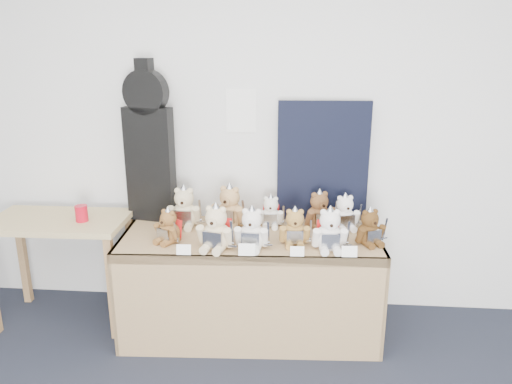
# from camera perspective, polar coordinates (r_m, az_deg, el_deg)

# --- Properties ---
(room_shell) EXTENTS (6.00, 6.00, 6.00)m
(room_shell) POSITION_cam_1_polar(r_m,az_deg,el_deg) (3.49, -1.71, 9.25)
(room_shell) COLOR silver
(room_shell) RESTS_ON floor
(display_table) EXTENTS (1.71, 0.79, 0.70)m
(display_table) POSITION_cam_1_polar(r_m,az_deg,el_deg) (3.27, -0.71, -7.81)
(display_table) COLOR #9C7E4F
(display_table) RESTS_ON floor
(side_table) EXTENTS (0.92, 0.52, 0.76)m
(side_table) POSITION_cam_1_polar(r_m,az_deg,el_deg) (3.68, -21.48, -4.68)
(side_table) COLOR tan
(side_table) RESTS_ON floor
(guitar_case) EXTENTS (0.35, 0.16, 1.11)m
(guitar_case) POSITION_cam_1_polar(r_m,az_deg,el_deg) (3.48, -12.13, 5.38)
(guitar_case) COLOR black
(guitar_case) RESTS_ON display_table
(navy_board) EXTENTS (0.63, 0.05, 0.83)m
(navy_board) POSITION_cam_1_polar(r_m,az_deg,el_deg) (3.45, 7.66, 3.42)
(navy_board) COLOR black
(navy_board) RESTS_ON display_table
(red_cup) EXTENTS (0.08, 0.08, 0.11)m
(red_cup) POSITION_cam_1_polar(r_m,az_deg,el_deg) (3.51, -19.32, -2.32)
(red_cup) COLOR red
(red_cup) RESTS_ON side_table
(teddy_front_far_left) EXTENTS (0.19, 0.20, 0.24)m
(teddy_front_far_left) POSITION_cam_1_polar(r_m,az_deg,el_deg) (3.17, -10.00, -4.03)
(teddy_front_far_left) COLOR brown
(teddy_front_far_left) RESTS_ON display_table
(teddy_front_left) EXTENTS (0.25, 0.23, 0.31)m
(teddy_front_left) POSITION_cam_1_polar(r_m,az_deg,el_deg) (3.03, -4.59, -4.29)
(teddy_front_left) COLOR beige
(teddy_front_left) RESTS_ON display_table
(teddy_front_centre) EXTENTS (0.24, 0.20, 0.29)m
(teddy_front_centre) POSITION_cam_1_polar(r_m,az_deg,el_deg) (3.03, -0.49, -4.41)
(teddy_front_centre) COLOR white
(teddy_front_centre) RESTS_ON display_table
(teddy_front_right) EXTENTS (0.22, 0.18, 0.26)m
(teddy_front_right) POSITION_cam_1_polar(r_m,az_deg,el_deg) (3.09, 4.45, -4.18)
(teddy_front_right) COLOR #9F763C
(teddy_front_right) RESTS_ON display_table
(teddy_front_far_right) EXTENTS (0.24, 0.20, 0.29)m
(teddy_front_far_right) POSITION_cam_1_polar(r_m,az_deg,el_deg) (3.04, 8.41, -4.47)
(teddy_front_far_right) COLOR white
(teddy_front_far_right) RESTS_ON display_table
(teddy_front_end) EXTENTS (0.21, 0.20, 0.26)m
(teddy_front_end) POSITION_cam_1_polar(r_m,az_deg,el_deg) (3.17, 12.87, -4.07)
(teddy_front_end) COLOR #52361C
(teddy_front_end) RESTS_ON display_table
(teddy_back_left) EXTENTS (0.25, 0.20, 0.31)m
(teddy_back_left) POSITION_cam_1_polar(r_m,az_deg,el_deg) (3.41, -8.20, -1.92)
(teddy_back_left) COLOR beige
(teddy_back_left) RESTS_ON display_table
(teddy_back_centre_left) EXTENTS (0.26, 0.24, 0.32)m
(teddy_back_centre_left) POSITION_cam_1_polar(r_m,az_deg,el_deg) (3.38, -3.06, -1.87)
(teddy_back_centre_left) COLOR tan
(teddy_back_centre_left) RESTS_ON display_table
(teddy_back_centre_right) EXTENTS (0.19, 0.16, 0.24)m
(teddy_back_centre_right) POSITION_cam_1_polar(r_m,az_deg,el_deg) (3.39, 1.69, -2.38)
(teddy_back_centre_right) COLOR white
(teddy_back_centre_right) RESTS_ON display_table
(teddy_back_right) EXTENTS (0.24, 0.23, 0.29)m
(teddy_back_right) POSITION_cam_1_polar(r_m,az_deg,el_deg) (3.39, 7.27, -2.19)
(teddy_back_right) COLOR brown
(teddy_back_right) RESTS_ON display_table
(teddy_back_end) EXTENTS (0.22, 0.20, 0.27)m
(teddy_back_end) POSITION_cam_1_polar(r_m,az_deg,el_deg) (3.39, 10.11, -2.44)
(teddy_back_end) COLOR white
(teddy_back_end) RESTS_ON display_table
(entry_card_a) EXTENTS (0.09, 0.02, 0.06)m
(entry_card_a) POSITION_cam_1_polar(r_m,az_deg,el_deg) (2.99, -8.27, -6.54)
(entry_card_a) COLOR white
(entry_card_a) RESTS_ON display_table
(entry_card_b) EXTENTS (0.10, 0.03, 0.07)m
(entry_card_b) POSITION_cam_1_polar(r_m,az_deg,el_deg) (2.95, -1.05, -6.60)
(entry_card_b) COLOR white
(entry_card_b) RESTS_ON display_table
(entry_card_c) EXTENTS (0.08, 0.02, 0.06)m
(entry_card_c) POSITION_cam_1_polar(r_m,az_deg,el_deg) (2.95, 4.73, -6.78)
(entry_card_c) COLOR white
(entry_card_c) RESTS_ON display_table
(entry_card_d) EXTENTS (0.09, 0.02, 0.07)m
(entry_card_d) POSITION_cam_1_polar(r_m,az_deg,el_deg) (2.98, 10.63, -6.70)
(entry_card_d) COLOR white
(entry_card_d) RESTS_ON display_table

